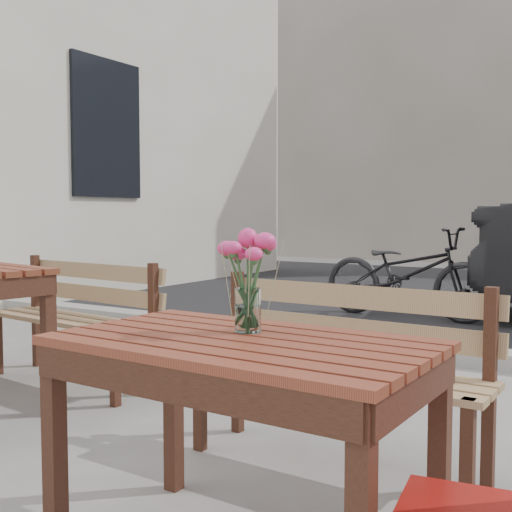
{
  "coord_description": "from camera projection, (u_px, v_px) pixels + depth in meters",
  "views": [
    {
      "loc": [
        1.16,
        -1.68,
        1.09
      ],
      "look_at": [
        0.06,
        0.09,
        0.95
      ],
      "focal_mm": 45.0,
      "sensor_mm": 36.0,
      "label": 1
    }
  ],
  "objects": [
    {
      "name": "second_bench",
      "position": [
        81.0,
        306.0,
        4.13
      ],
      "size": [
        1.34,
        0.51,
        0.81
      ],
      "rotation": [
        0.0,
        0.0,
        -0.09
      ],
      "color": "#95764D",
      "rests_on": "ground"
    },
    {
      "name": "main_bench",
      "position": [
        342.0,
        349.0,
        2.78
      ],
      "size": [
        1.33,
        0.43,
        0.82
      ],
      "rotation": [
        0.0,
        0.0,
        -0.03
      ],
      "color": "#95764D",
      "rests_on": "ground"
    },
    {
      "name": "main_vase",
      "position": [
        248.0,
        268.0,
        2.05
      ],
      "size": [
        0.18,
        0.18,
        0.33
      ],
      "color": "white",
      "rests_on": "main_table"
    },
    {
      "name": "bicycle",
      "position": [
        406.0,
        272.0,
        6.64
      ],
      "size": [
        1.84,
        0.73,
        0.95
      ],
      "primitive_type": "imported",
      "rotation": [
        0.0,
        0.0,
        1.52
      ],
      "color": "black",
      "rests_on": "ground"
    },
    {
      "name": "main_table",
      "position": [
        242.0,
        376.0,
        1.97
      ],
      "size": [
        1.17,
        0.7,
        0.71
      ],
      "rotation": [
        0.0,
        0.0,
        -0.03
      ],
      "color": "#582B17",
      "rests_on": "ground"
    }
  ]
}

